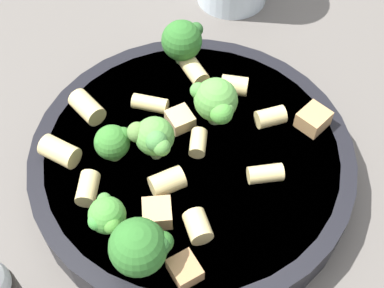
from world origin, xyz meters
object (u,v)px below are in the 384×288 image
at_px(rigatoni_8, 152,103).
at_px(rigatoni_7, 197,142).
at_px(broccoli_floret_3, 113,142).
at_px(rigatoni_1, 87,107).
at_px(rigatoni_4, 60,151).
at_px(rigatoni_10, 88,188).
at_px(broccoli_floret_5, 140,247).
at_px(rigatoni_2, 271,117).
at_px(broccoli_floret_0, 183,41).
at_px(broccoli_floret_2, 216,101).
at_px(rigatoni_0, 265,174).
at_px(rigatoni_6, 194,71).
at_px(chicken_chunk_0, 180,119).
at_px(broccoli_floret_4, 153,137).
at_px(broccoli_floret_1, 107,216).
at_px(rigatoni_3, 234,85).
at_px(pasta_bowl, 192,161).
at_px(chicken_chunk_1, 157,213).
at_px(rigatoni_9, 167,182).
at_px(chicken_chunk_3, 185,270).
at_px(chicken_chunk_2, 313,119).

bearing_deg(rigatoni_8, rigatoni_7, 4.72).
xyz_separation_m(broccoli_floret_3, rigatoni_1, (-0.05, 0.01, -0.01)).
xyz_separation_m(rigatoni_4, rigatoni_10, (0.04, -0.00, -0.00)).
relative_size(broccoli_floret_5, rigatoni_2, 1.95).
xyz_separation_m(broccoli_floret_0, broccoli_floret_3, (0.05, -0.11, -0.01)).
distance_m(broccoli_floret_0, broccoli_floret_2, 0.08).
xyz_separation_m(rigatoni_2, rigatoni_8, (-0.07, -0.07, -0.00)).
bearing_deg(rigatoni_10, rigatoni_0, 57.42).
height_order(rigatoni_1, rigatoni_6, rigatoni_1).
xyz_separation_m(broccoli_floret_5, chicken_chunk_0, (-0.08, 0.10, -0.02)).
height_order(broccoli_floret_4, rigatoni_7, broccoli_floret_4).
height_order(broccoli_floret_1, rigatoni_3, broccoli_floret_1).
xyz_separation_m(rigatoni_0, rigatoni_6, (-0.12, 0.02, 0.00)).
bearing_deg(rigatoni_8, broccoli_floret_2, 36.22).
distance_m(broccoli_floret_3, rigatoni_2, 0.13).
relative_size(pasta_bowl, broccoli_floret_4, 6.60).
relative_size(pasta_bowl, rigatoni_6, 9.24).
xyz_separation_m(rigatoni_0, rigatoni_4, (-0.11, -0.11, 0.00)).
xyz_separation_m(rigatoni_6, chicken_chunk_1, (0.09, -0.11, -0.00)).
xyz_separation_m(rigatoni_9, chicken_chunk_3, (0.06, -0.03, -0.00)).
relative_size(broccoli_floret_5, rigatoni_10, 1.88).
height_order(broccoli_floret_3, chicken_chunk_3, broccoli_floret_3).
height_order(rigatoni_7, chicken_chunk_0, same).
xyz_separation_m(broccoli_floret_3, rigatoni_7, (0.03, 0.06, -0.01)).
height_order(rigatoni_8, rigatoni_9, rigatoni_9).
relative_size(rigatoni_3, chicken_chunk_3, 1.07).
bearing_deg(broccoli_floret_1, broccoli_floret_5, 6.07).
height_order(broccoli_floret_4, rigatoni_9, broccoli_floret_4).
bearing_deg(rigatoni_1, broccoli_floret_3, -6.30).
bearing_deg(chicken_chunk_2, broccoli_floret_3, -117.49).
distance_m(rigatoni_1, rigatoni_2, 0.15).
bearing_deg(broccoli_floret_4, broccoli_floret_5, -41.24).
height_order(rigatoni_3, chicken_chunk_3, rigatoni_3).
xyz_separation_m(broccoli_floret_1, broccoli_floret_4, (-0.03, 0.06, 0.00)).
relative_size(rigatoni_3, rigatoni_4, 0.77).
xyz_separation_m(rigatoni_9, chicken_chunk_2, (0.02, 0.13, -0.00)).
bearing_deg(rigatoni_4, broccoli_floret_2, 68.65).
distance_m(rigatoni_6, rigatoni_10, 0.14).
bearing_deg(chicken_chunk_1, broccoli_floret_0, 135.58).
bearing_deg(rigatoni_0, rigatoni_2, 132.73).
distance_m(rigatoni_0, chicken_chunk_1, 0.09).
distance_m(chicken_chunk_0, chicken_chunk_2, 0.11).
bearing_deg(rigatoni_2, broccoli_floret_2, -130.33).
height_order(broccoli_floret_2, rigatoni_8, broccoli_floret_2).
bearing_deg(rigatoni_3, rigatoni_0, -26.09).
bearing_deg(broccoli_floret_2, rigatoni_8, -143.78).
distance_m(broccoli_floret_4, rigatoni_7, 0.04).
relative_size(broccoli_floret_2, rigatoni_7, 1.94).
distance_m(pasta_bowl, broccoli_floret_2, 0.05).
bearing_deg(broccoli_floret_4, rigatoni_3, 97.96).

